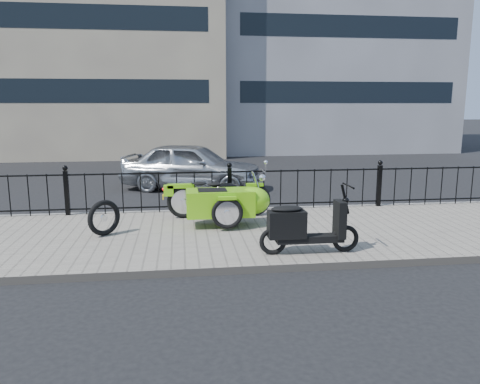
{
  "coord_description": "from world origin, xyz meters",
  "views": [
    {
      "loc": [
        -1.08,
        -8.9,
        2.49
      ],
      "look_at": [
        0.06,
        -0.1,
        0.8
      ],
      "focal_mm": 35.0,
      "sensor_mm": 36.0,
      "label": 1
    }
  ],
  "objects": [
    {
      "name": "curb",
      "position": [
        0.0,
        1.44,
        0.06
      ],
      "size": [
        30.0,
        0.1,
        0.12
      ],
      "primitive_type": "cube",
      "color": "gray",
      "rests_on": "ground"
    },
    {
      "name": "building_grey",
      "position": [
        7.0,
        16.99,
        7.5
      ],
      "size": [
        12.0,
        8.01,
        15.0
      ],
      "color": "gray",
      "rests_on": "ground"
    },
    {
      "name": "sedan_car",
      "position": [
        -0.75,
        4.65,
        0.69
      ],
      "size": [
        4.36,
        2.85,
        1.38
      ],
      "primitive_type": "imported",
      "rotation": [
        0.0,
        0.0,
        1.24
      ],
      "color": "#ADB0B4",
      "rests_on": "ground"
    },
    {
      "name": "spare_tire",
      "position": [
        -2.47,
        -0.44,
        0.45
      ],
      "size": [
        0.56,
        0.5,
        0.66
      ],
      "primitive_type": "torus",
      "rotation": [
        1.57,
        0.0,
        0.71
      ],
      "color": "black",
      "rests_on": "sidewalk"
    },
    {
      "name": "ground",
      "position": [
        0.0,
        0.0,
        0.0
      ],
      "size": [
        120.0,
        120.0,
        0.0
      ],
      "primitive_type": "plane",
      "color": "black",
      "rests_on": "ground"
    },
    {
      "name": "sidewalk",
      "position": [
        0.0,
        -0.5,
        0.06
      ],
      "size": [
        30.0,
        3.8,
        0.12
      ],
      "primitive_type": "cube",
      "color": "slate",
      "rests_on": "ground"
    },
    {
      "name": "motorcycle_sidecar",
      "position": [
        -0.15,
        0.09,
        0.59
      ],
      "size": [
        2.28,
        1.48,
        0.98
      ],
      "color": "black",
      "rests_on": "sidewalk"
    },
    {
      "name": "scooter",
      "position": [
        0.83,
        -1.9,
        0.55
      ],
      "size": [
        1.64,
        0.48,
        1.11
      ],
      "color": "black",
      "rests_on": "sidewalk"
    },
    {
      "name": "building_tan",
      "position": [
        -6.0,
        15.99,
        6.0
      ],
      "size": [
        14.0,
        8.01,
        12.0
      ],
      "color": "#9D9277",
      "rests_on": "ground"
    },
    {
      "name": "iron_fence",
      "position": [
        0.0,
        1.3,
        0.59
      ],
      "size": [
        14.11,
        0.11,
        1.08
      ],
      "color": "black",
      "rests_on": "sidewalk"
    }
  ]
}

